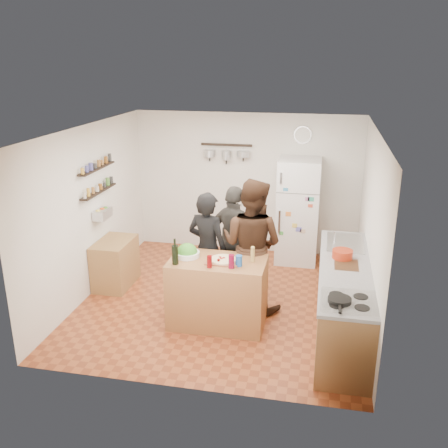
% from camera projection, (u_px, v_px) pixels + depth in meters
% --- Properties ---
extents(room_shell, '(4.20, 4.20, 4.20)m').
position_uv_depth(room_shell, '(228.00, 211.00, 7.32)').
color(room_shell, brown).
rests_on(room_shell, ground).
extents(prep_island, '(1.25, 0.72, 0.91)m').
position_uv_depth(prep_island, '(218.00, 292.00, 6.59)').
color(prep_island, '#9A5F38').
rests_on(prep_island, floor).
extents(pizza_board, '(0.42, 0.34, 0.02)m').
position_uv_depth(pizza_board, '(223.00, 261.00, 6.40)').
color(pizza_board, brown).
rests_on(pizza_board, prep_island).
extents(pizza, '(0.34, 0.34, 0.02)m').
position_uv_depth(pizza, '(223.00, 259.00, 6.40)').
color(pizza, beige).
rests_on(pizza, pizza_board).
extents(salad_bowl, '(0.33, 0.33, 0.07)m').
position_uv_depth(salad_bowl, '(187.00, 254.00, 6.56)').
color(salad_bowl, silver).
rests_on(salad_bowl, prep_island).
extents(wine_bottle, '(0.08, 0.08, 0.25)m').
position_uv_depth(wine_bottle, '(175.00, 255.00, 6.29)').
color(wine_bottle, black).
rests_on(wine_bottle, prep_island).
extents(wine_glass_near, '(0.06, 0.06, 0.15)m').
position_uv_depth(wine_glass_near, '(209.00, 262.00, 6.20)').
color(wine_glass_near, '#5B0709').
rests_on(wine_glass_near, prep_island).
extents(wine_glass_far, '(0.07, 0.07, 0.18)m').
position_uv_depth(wine_glass_far, '(231.00, 261.00, 6.18)').
color(wine_glass_far, maroon).
rests_on(wine_glass_far, prep_island).
extents(pepper_mill, '(0.05, 0.05, 0.17)m').
position_uv_depth(pepper_mill, '(253.00, 256.00, 6.37)').
color(pepper_mill, '#A68645').
rests_on(pepper_mill, prep_island).
extents(salt_canister, '(0.09, 0.09, 0.14)m').
position_uv_depth(salt_canister, '(239.00, 261.00, 6.25)').
color(salt_canister, '#1A4B93').
rests_on(salt_canister, prep_island).
extents(person_left, '(0.70, 0.56, 1.66)m').
position_uv_depth(person_left, '(208.00, 249.00, 7.02)').
color(person_left, black).
rests_on(person_left, floor).
extents(person_center, '(1.09, 0.96, 1.88)m').
position_uv_depth(person_center, '(252.00, 245.00, 6.89)').
color(person_center, black).
rests_on(person_center, floor).
extents(person_back, '(1.05, 0.76, 1.65)m').
position_uv_depth(person_back, '(234.00, 241.00, 7.37)').
color(person_back, '#302E2B').
rests_on(person_back, floor).
extents(counter_run, '(0.63, 2.63, 0.90)m').
position_uv_depth(counter_run, '(344.00, 300.00, 6.38)').
color(counter_run, '#9E7042').
rests_on(counter_run, floor).
extents(stove_top, '(0.60, 0.62, 0.02)m').
position_uv_depth(stove_top, '(349.00, 302.00, 5.35)').
color(stove_top, white).
rests_on(stove_top, counter_run).
extents(skillet, '(0.25, 0.25, 0.05)m').
position_uv_depth(skillet, '(340.00, 300.00, 5.32)').
color(skillet, black).
rests_on(skillet, stove_top).
extents(sink, '(0.50, 0.80, 0.03)m').
position_uv_depth(sink, '(345.00, 243.00, 7.02)').
color(sink, silver).
rests_on(sink, counter_run).
extents(cutting_board, '(0.30, 0.40, 0.02)m').
position_uv_depth(cutting_board, '(346.00, 265.00, 6.29)').
color(cutting_board, brown).
rests_on(cutting_board, counter_run).
extents(red_bowl, '(0.26, 0.26, 0.11)m').
position_uv_depth(red_bowl, '(342.00, 254.00, 6.47)').
color(red_bowl, '#A02A12').
rests_on(red_bowl, counter_run).
extents(fridge, '(0.70, 0.68, 1.80)m').
position_uv_depth(fridge, '(298.00, 211.00, 8.51)').
color(fridge, white).
rests_on(fridge, floor).
extents(wall_clock, '(0.30, 0.03, 0.30)m').
position_uv_depth(wall_clock, '(303.00, 135.00, 8.42)').
color(wall_clock, silver).
rests_on(wall_clock, back_wall).
extents(spice_shelf_lower, '(0.12, 1.00, 0.02)m').
position_uv_depth(spice_shelf_lower, '(99.00, 191.00, 7.43)').
color(spice_shelf_lower, black).
rests_on(spice_shelf_lower, left_wall).
extents(spice_shelf_upper, '(0.12, 1.00, 0.02)m').
position_uv_depth(spice_shelf_upper, '(97.00, 168.00, 7.32)').
color(spice_shelf_upper, black).
rests_on(spice_shelf_upper, left_wall).
extents(produce_basket, '(0.18, 0.35, 0.14)m').
position_uv_depth(produce_basket, '(102.00, 214.00, 7.54)').
color(produce_basket, silver).
rests_on(produce_basket, left_wall).
extents(side_table, '(0.50, 0.80, 0.73)m').
position_uv_depth(side_table, '(115.00, 263.00, 7.74)').
color(side_table, olive).
rests_on(side_table, floor).
extents(pot_rack, '(0.90, 0.04, 0.04)m').
position_uv_depth(pot_rack, '(226.00, 145.00, 8.66)').
color(pot_rack, black).
rests_on(pot_rack, back_wall).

